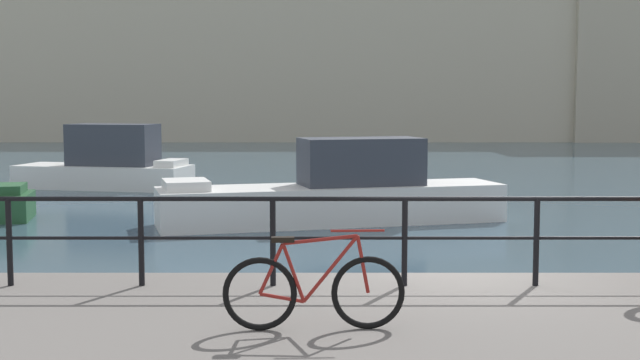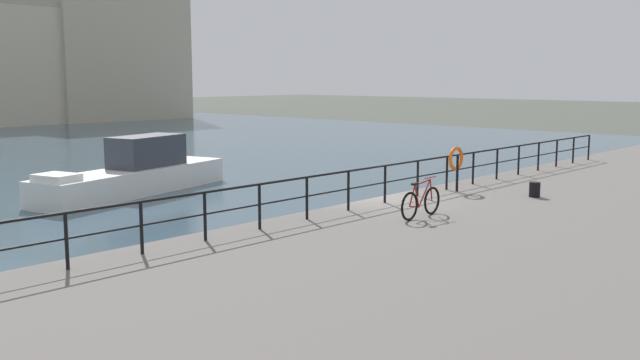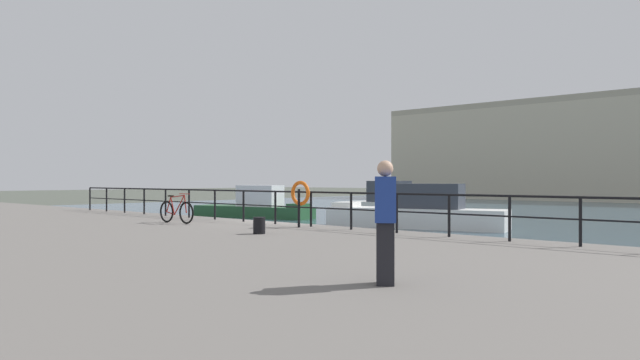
# 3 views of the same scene
# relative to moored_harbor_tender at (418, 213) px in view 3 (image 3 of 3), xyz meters

# --- Properties ---
(ground_plane) EXTENTS (240.00, 240.00, 0.00)m
(ground_plane) POSITION_rel_moored_harbor_tender_xyz_m (1.25, -10.91, -0.77)
(ground_plane) COLOR #4C5147
(water_basin) EXTENTS (80.00, 60.00, 0.01)m
(water_basin) POSITION_rel_moored_harbor_tender_xyz_m (1.25, 19.29, -0.76)
(water_basin) COLOR #385160
(water_basin) RESTS_ON ground_plane
(quay_promenade) EXTENTS (56.00, 13.00, 0.97)m
(quay_promenade) POSITION_rel_moored_harbor_tender_xyz_m (1.25, -17.41, -0.29)
(quay_promenade) COLOR slate
(quay_promenade) RESTS_ON ground_plane
(moored_harbor_tender) EXTENTS (9.11, 4.24, 2.19)m
(moored_harbor_tender) POSITION_rel_moored_harbor_tender_xyz_m (0.00, 0.00, 0.00)
(moored_harbor_tender) COLOR white
(moored_harbor_tender) RESTS_ON water_basin
(moored_white_yacht) EXTENTS (8.56, 3.38, 2.04)m
(moored_white_yacht) POSITION_rel_moored_harbor_tender_xyz_m (-11.99, -0.05, -0.08)
(moored_white_yacht) COLOR #23512D
(moored_white_yacht) RESTS_ON water_basin
(moored_red_daysailer) EXTENTS (6.48, 3.33, 2.31)m
(moored_red_daysailer) POSITION_rel_moored_harbor_tender_xyz_m (-8.02, 8.50, 0.10)
(moored_red_daysailer) COLOR white
(moored_red_daysailer) RESTS_ON water_basin
(quay_railing) EXTENTS (25.31, 0.07, 1.08)m
(quay_railing) POSITION_rel_moored_harbor_tender_xyz_m (2.15, -11.66, 0.93)
(quay_railing) COLOR black
(quay_railing) RESTS_ON quay_promenade
(parked_bicycle) EXTENTS (1.77, 0.15, 0.98)m
(parked_bicycle) POSITION_rel_moored_harbor_tender_xyz_m (-0.50, -13.62, 0.59)
(parked_bicycle) COLOR black
(parked_bicycle) RESTS_ON quay_promenade
(mooring_bollard) EXTENTS (0.32, 0.32, 0.44)m
(mooring_bollard) POSITION_rel_moored_harbor_tender_xyz_m (4.34, -14.30, 0.42)
(mooring_bollard) COLOR black
(mooring_bollard) RESTS_ON quay_promenade
(life_ring_stand) EXTENTS (0.75, 0.16, 1.40)m
(life_ring_stand) POSITION_rel_moored_harbor_tender_xyz_m (3.64, -12.04, 1.17)
(life_ring_stand) COLOR black
(life_ring_stand) RESTS_ON quay_promenade
(standing_person) EXTENTS (0.49, 0.52, 1.69)m
(standing_person) POSITION_rel_moored_harbor_tender_xyz_m (11.20, -18.13, 1.06)
(standing_person) COLOR black
(standing_person) RESTS_ON quay_promenade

